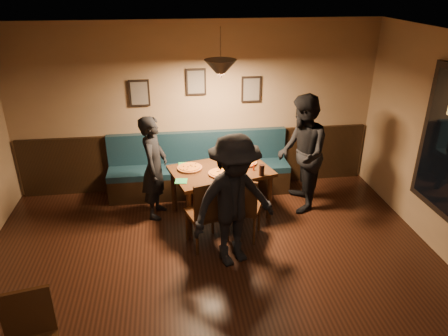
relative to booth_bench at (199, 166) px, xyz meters
name	(u,v)px	position (x,y,z in m)	size (l,w,h in m)	color
ceiling	(227,62)	(0.00, -3.20, 2.30)	(7.00, 7.00, 0.00)	silver
wall_back	(197,109)	(0.00, 0.30, 0.90)	(6.00, 6.00, 0.00)	#8C704F
wainscot	(198,159)	(0.00, 0.27, 0.00)	(5.88, 0.06, 1.00)	black
booth_bench	(199,166)	(0.00, 0.00, 0.00)	(3.00, 0.60, 1.00)	#0F232D
picture_left	(139,93)	(-0.90, 0.27, 1.20)	(0.32, 0.04, 0.42)	black
picture_center	(196,82)	(0.00, 0.27, 1.35)	(0.32, 0.04, 0.42)	black
picture_right	(251,89)	(0.90, 0.27, 1.20)	(0.32, 0.04, 0.42)	black
pendant_lamp	(220,69)	(0.26, -0.76, 1.75)	(0.44, 0.44, 0.25)	black
dining_table	(221,192)	(0.26, -0.76, -0.12)	(1.43, 0.92, 0.77)	black
chair_near_left	(205,211)	(-0.05, -1.52, 0.01)	(0.45, 0.45, 1.03)	black
chair_near_right	(244,206)	(0.51, -1.39, -0.02)	(0.43, 0.43, 0.97)	black
diner_left	(154,168)	(-0.72, -0.62, 0.30)	(0.58, 0.38, 1.59)	black
diner_right	(302,154)	(1.52, -0.69, 0.42)	(0.89, 0.69, 1.83)	black
diner_front	(234,202)	(0.27, -1.94, 0.37)	(1.13, 0.65, 1.74)	black
pizza_a	(190,168)	(-0.19, -0.68, 0.29)	(0.37, 0.37, 0.04)	orange
pizza_b	(220,173)	(0.23, -0.92, 0.29)	(0.35, 0.35, 0.04)	orange
pizza_c	(246,163)	(0.67, -0.60, 0.29)	(0.35, 0.35, 0.04)	#C65C25
soda_glass	(262,170)	(0.82, -1.04, 0.35)	(0.08, 0.08, 0.17)	black
tabasco_bottle	(254,167)	(0.74, -0.85, 0.32)	(0.03, 0.03, 0.11)	#A62105
napkin_a	(183,164)	(-0.29, -0.49, 0.27)	(0.13, 0.13, 0.01)	#227F35
napkin_b	(181,181)	(-0.34, -1.07, 0.27)	(0.17, 0.17, 0.01)	#207B3D
cutlery_set	(222,180)	(0.24, -1.12, 0.27)	(0.02, 0.19, 0.00)	silver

